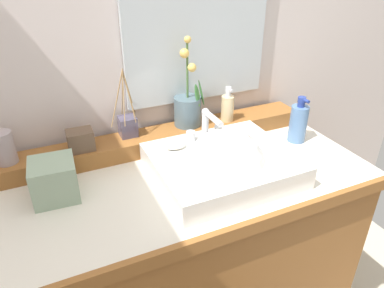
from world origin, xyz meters
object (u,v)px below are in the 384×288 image
(sink_basin, at_px, (224,167))
(reed_diffuser, at_px, (128,125))
(soap_bar, at_px, (176,145))
(lotion_bottle, at_px, (298,123))
(trinket_box, at_px, (81,140))
(soap_dispenser, at_px, (228,107))
(potted_plant, at_px, (188,106))
(tissue_box, at_px, (54,180))
(tumbler_cup, at_px, (4,148))

(sink_basin, height_order, reed_diffuser, reed_diffuser)
(soap_bar, bearing_deg, reed_diffuser, 120.69)
(lotion_bottle, bearing_deg, trinket_box, 168.38)
(soap_bar, bearing_deg, soap_dispenser, 28.25)
(potted_plant, bearing_deg, soap_dispenser, -10.54)
(lotion_bottle, bearing_deg, tissue_box, 179.21)
(lotion_bottle, bearing_deg, sink_basin, -164.50)
(sink_basin, bearing_deg, tissue_box, 167.06)
(soap_dispenser, bearing_deg, trinket_box, 179.83)
(potted_plant, relative_size, soap_dispenser, 2.45)
(soap_bar, xyz_separation_m, potted_plant, (0.13, 0.18, 0.05))
(potted_plant, height_order, lotion_bottle, potted_plant)
(tumbler_cup, xyz_separation_m, lotion_bottle, (1.02, -0.17, -0.04))
(sink_basin, distance_m, trinket_box, 0.49)
(reed_diffuser, bearing_deg, sink_basin, -52.26)
(soap_dispenser, bearing_deg, soap_bar, -151.75)
(sink_basin, xyz_separation_m, potted_plant, (0.00, 0.30, 0.10))
(sink_basin, bearing_deg, potted_plant, 89.62)
(potted_plant, xyz_separation_m, tumbler_cup, (-0.64, -0.02, -0.02))
(soap_dispenser, height_order, lotion_bottle, soap_dispenser)
(tissue_box, bearing_deg, soap_dispenser, 12.41)
(tumbler_cup, relative_size, tissue_box, 0.83)
(potted_plant, height_order, tumbler_cup, potted_plant)
(trinket_box, relative_size, lotion_bottle, 0.47)
(sink_basin, distance_m, lotion_bottle, 0.40)
(reed_diffuser, bearing_deg, soap_bar, -59.31)
(soap_bar, height_order, potted_plant, potted_plant)
(sink_basin, xyz_separation_m, tumbler_cup, (-0.64, 0.28, 0.08))
(potted_plant, distance_m, tissue_box, 0.55)
(soap_dispenser, height_order, reed_diffuser, reed_diffuser)
(trinket_box, xyz_separation_m, tissue_box, (-0.11, -0.15, -0.04))
(soap_bar, height_order, soap_dispenser, soap_dispenser)
(sink_basin, relative_size, trinket_box, 5.22)
(trinket_box, bearing_deg, tissue_box, -124.51)
(soap_dispenser, relative_size, tissue_box, 1.07)
(soap_dispenser, xyz_separation_m, tumbler_cup, (-0.80, 0.01, -0.00))
(sink_basin, height_order, potted_plant, potted_plant)
(sink_basin, relative_size, potted_plant, 1.31)
(soap_dispenser, distance_m, trinket_box, 0.57)
(sink_basin, distance_m, soap_dispenser, 0.32)
(sink_basin, height_order, soap_dispenser, soap_dispenser)
(lotion_bottle, bearing_deg, tumbler_cup, 170.33)
(soap_dispenser, distance_m, tissue_box, 0.69)
(soap_dispenser, bearing_deg, tissue_box, -167.59)
(reed_diffuser, bearing_deg, lotion_bottle, -17.72)
(reed_diffuser, height_order, lotion_bottle, reed_diffuser)
(reed_diffuser, height_order, trinket_box, reed_diffuser)
(potted_plant, relative_size, trinket_box, 3.98)
(sink_basin, bearing_deg, soap_dispenser, 59.22)
(tumbler_cup, bearing_deg, tissue_box, -52.51)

